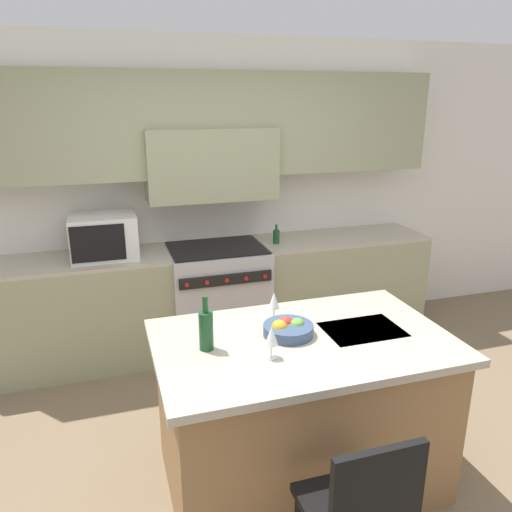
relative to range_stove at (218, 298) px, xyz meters
name	(u,v)px	position (x,y,z in m)	size (l,w,h in m)	color
ground_plane	(287,479)	(0.00, -1.79, -0.47)	(10.00, 10.00, 0.00)	#7A664C
back_cabinetry	(208,166)	(0.00, 0.27, 1.14)	(10.00, 0.46, 2.70)	silver
back_counter	(217,297)	(0.00, 0.02, 0.00)	(3.98, 0.62, 0.94)	gray
range_stove	(218,298)	(0.00, 0.00, 0.00)	(0.84, 0.70, 0.95)	#B7B7BC
microwave	(104,236)	(-0.93, 0.02, 0.64)	(0.52, 0.42, 0.35)	silver
kitchen_island	(301,410)	(0.07, -1.78, -0.01)	(1.63, 1.01, 0.93)	olive
island_chair	(361,511)	(0.00, -2.62, 0.07)	(0.42, 0.40, 0.94)	black
wine_bottle	(206,329)	(-0.46, -1.75, 0.57)	(0.08, 0.08, 0.30)	#194723
wine_glass_near	(272,337)	(-0.16, -1.94, 0.57)	(0.07, 0.07, 0.17)	white
wine_glass_far	(274,301)	(0.00, -1.51, 0.57)	(0.07, 0.07, 0.17)	white
fruit_bowl	(288,329)	(0.01, -1.72, 0.49)	(0.28, 0.28, 0.10)	#384C6B
oil_bottle_on_counter	(276,236)	(0.54, -0.03, 0.53)	(0.06, 0.06, 0.17)	#194723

